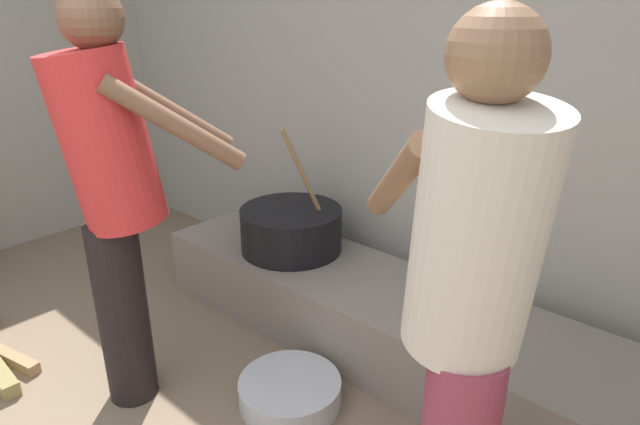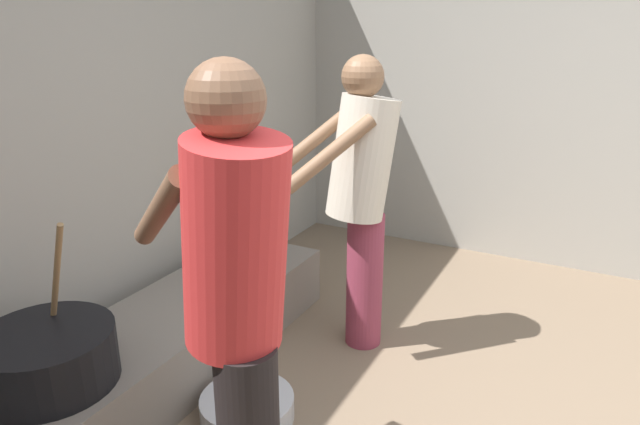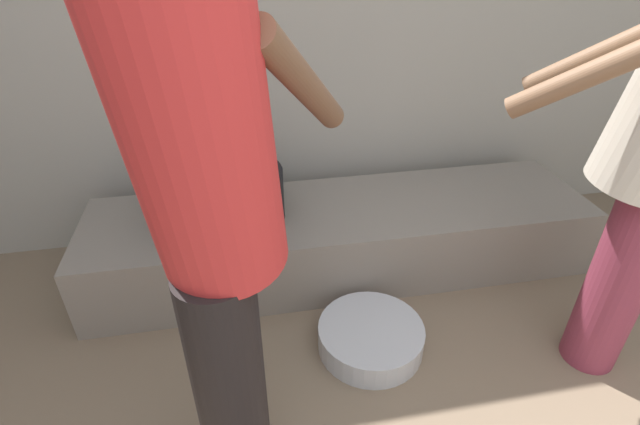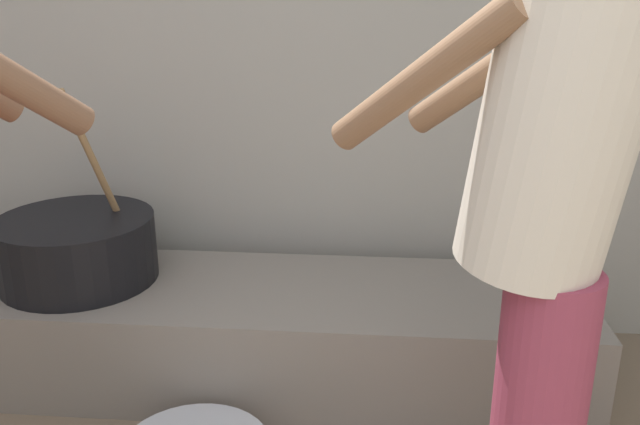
{
  "view_description": "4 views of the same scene",
  "coord_description": "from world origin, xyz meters",
  "px_view_note": "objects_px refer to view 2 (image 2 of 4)",
  "views": [
    {
      "loc": [
        1.34,
        0.2,
        1.58
      ],
      "look_at": [
        0.28,
        1.37,
        0.96
      ],
      "focal_mm": 30.47,
      "sensor_mm": 36.0,
      "label": 1
    },
    {
      "loc": [
        -1.71,
        0.2,
        1.71
      ],
      "look_at": [
        0.14,
        1.17,
        1.01
      ],
      "focal_mm": 31.23,
      "sensor_mm": 36.0,
      "label": 2
    },
    {
      "loc": [
        -0.44,
        0.2,
        1.49
      ],
      "look_at": [
        -0.24,
        1.26,
        0.82
      ],
      "focal_mm": 26.15,
      "sensor_mm": 36.0,
      "label": 3
    },
    {
      "loc": [
        0.49,
        0.01,
        1.31
      ],
      "look_at": [
        0.39,
        1.2,
        0.9
      ],
      "focal_mm": 37.14,
      "sensor_mm": 36.0,
      "label": 4
    }
  ],
  "objects_px": {
    "cook_in_red_shirt": "(237,299)",
    "cooking_pot_main": "(48,357)",
    "cook_in_cream_shirt": "(361,190)",
    "metal_mixing_bowl": "(247,407)"
  },
  "relations": [
    {
      "from": "cooking_pot_main",
      "to": "cook_in_red_shirt",
      "type": "height_order",
      "value": "cook_in_red_shirt"
    },
    {
      "from": "cooking_pot_main",
      "to": "cook_in_red_shirt",
      "type": "bearing_deg",
      "value": -89.23
    },
    {
      "from": "cook_in_red_shirt",
      "to": "metal_mixing_bowl",
      "type": "relative_size",
      "value": 3.8
    },
    {
      "from": "cook_in_red_shirt",
      "to": "metal_mixing_bowl",
      "type": "distance_m",
      "value": 1.1
    },
    {
      "from": "cook_in_cream_shirt",
      "to": "cook_in_red_shirt",
      "type": "relative_size",
      "value": 0.97
    },
    {
      "from": "cook_in_cream_shirt",
      "to": "cook_in_red_shirt",
      "type": "xyz_separation_m",
      "value": [
        -1.35,
        -0.19,
        0.03
      ]
    },
    {
      "from": "cook_in_red_shirt",
      "to": "cook_in_cream_shirt",
      "type": "bearing_deg",
      "value": 8.0
    },
    {
      "from": "cook_in_red_shirt",
      "to": "metal_mixing_bowl",
      "type": "height_order",
      "value": "cook_in_red_shirt"
    },
    {
      "from": "cook_in_cream_shirt",
      "to": "cooking_pot_main",
      "type": "bearing_deg",
      "value": 151.22
    },
    {
      "from": "cook_in_red_shirt",
      "to": "cooking_pot_main",
      "type": "bearing_deg",
      "value": 90.77
    }
  ]
}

